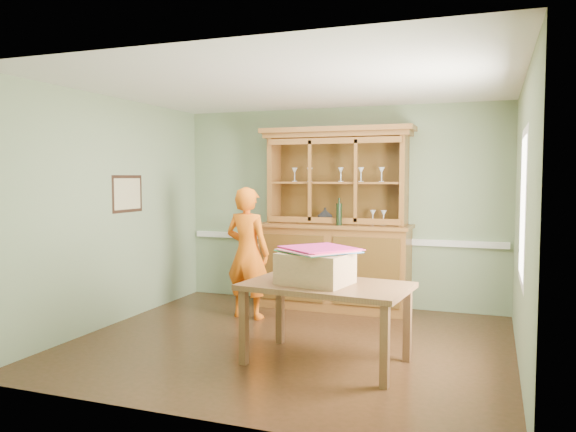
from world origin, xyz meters
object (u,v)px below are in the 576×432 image
at_px(china_hutch, 335,245).
at_px(person, 248,253).
at_px(dining_table, 326,293).
at_px(cardboard_box, 315,268).

xyz_separation_m(china_hutch, person, (-0.88, -0.89, -0.03)).
bearing_deg(china_hutch, person, -134.82).
bearing_deg(dining_table, cardboard_box, -150.54).
bearing_deg(dining_table, china_hutch, 109.34).
bearing_deg(person, cardboard_box, 141.84).
bearing_deg(cardboard_box, china_hutch, 100.73).
xyz_separation_m(china_hutch, cardboard_box, (0.43, -2.25, 0.06)).
bearing_deg(cardboard_box, dining_table, 23.40).
bearing_deg(cardboard_box, person, 133.84).
height_order(china_hutch, person, china_hutch).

